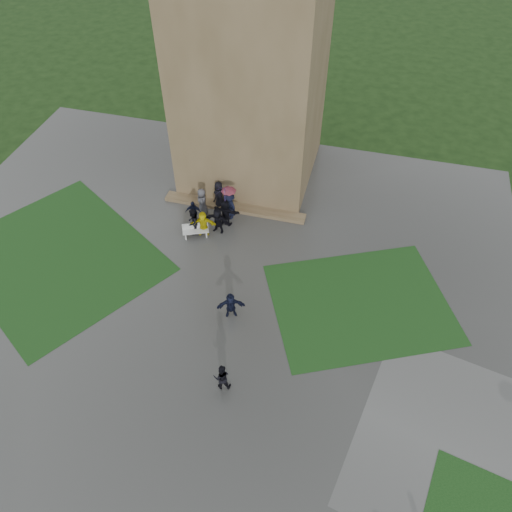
% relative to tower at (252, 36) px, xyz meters
% --- Properties ---
extents(ground, '(120.00, 120.00, 0.00)m').
position_rel_tower_xyz_m(ground, '(0.00, -15.00, -9.00)').
color(ground, black).
extents(plaza, '(34.00, 34.00, 0.02)m').
position_rel_tower_xyz_m(plaza, '(0.00, -13.00, -8.99)').
color(plaza, '#353532').
rests_on(plaza, ground).
extents(lawn_inset_left, '(14.10, 13.46, 0.01)m').
position_rel_tower_xyz_m(lawn_inset_left, '(-8.50, -11.00, -8.97)').
color(lawn_inset_left, '#133512').
rests_on(lawn_inset_left, plaza).
extents(lawn_inset_right, '(11.12, 10.15, 0.01)m').
position_rel_tower_xyz_m(lawn_inset_right, '(8.50, -10.00, -8.97)').
color(lawn_inset_right, '#133512').
rests_on(lawn_inset_right, plaza).
extents(tower, '(8.00, 8.00, 18.00)m').
position_rel_tower_xyz_m(tower, '(0.00, 0.00, 0.00)').
color(tower, brown).
rests_on(tower, ground).
extents(tower_plinth, '(9.00, 0.80, 0.22)m').
position_rel_tower_xyz_m(tower_plinth, '(0.00, -4.40, -8.87)').
color(tower_plinth, brown).
rests_on(tower_plinth, plaza).
extents(bench, '(1.59, 1.03, 0.88)m').
position_rel_tower_xyz_m(bench, '(-1.50, -7.35, -8.53)').
color(bench, silver).
rests_on(bench, plaza).
extents(visitor_cluster, '(3.29, 3.69, 2.74)m').
position_rel_tower_xyz_m(visitor_cluster, '(-0.70, -5.94, -7.90)').
color(visitor_cluster, black).
rests_on(visitor_cluster, plaza).
extents(pedestrian_mid, '(1.51, 1.00, 1.53)m').
position_rel_tower_xyz_m(pedestrian_mid, '(2.17, -12.38, -8.21)').
color(pedestrian_mid, black).
rests_on(pedestrian_mid, plaza).
extents(pedestrian_near, '(0.85, 0.62, 1.56)m').
position_rel_tower_xyz_m(pedestrian_near, '(2.95, -16.39, -8.20)').
color(pedestrian_near, black).
rests_on(pedestrian_near, plaza).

